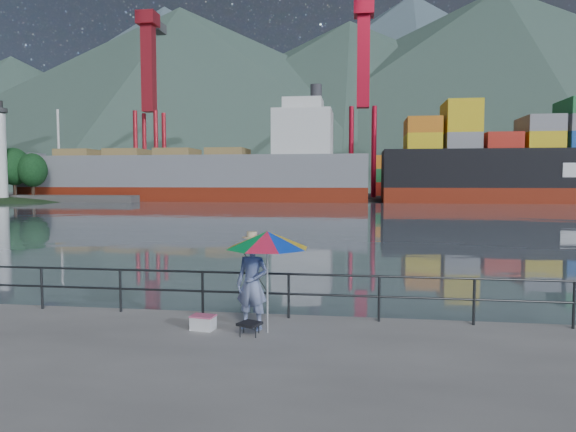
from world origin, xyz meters
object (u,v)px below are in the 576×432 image
object	(u,v)px
beach_umbrella	(267,240)
cooler_bag	(203,323)
fisherman	(252,284)
bulk_carrier	(206,174)

from	to	relation	value
beach_umbrella	cooler_bag	size ratio (longest dim) A/B	4.64
fisherman	bulk_carrier	world-z (taller)	bulk_carrier
beach_umbrella	cooler_bag	xyz separation A→B (m)	(-1.36, 0.02, -1.77)
beach_umbrella	cooler_bag	world-z (taller)	beach_umbrella
cooler_bag	bulk_carrier	world-z (taller)	bulk_carrier
fisherman	beach_umbrella	distance (m)	1.04
beach_umbrella	cooler_bag	distance (m)	2.23
fisherman	beach_umbrella	size ratio (longest dim) A/B	0.87
bulk_carrier	beach_umbrella	bearing A→B (deg)	-72.01
fisherman	bulk_carrier	xyz separation A→B (m)	(-22.68, 70.73, 3.11)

